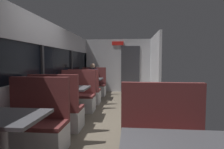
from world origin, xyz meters
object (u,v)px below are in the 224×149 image
Objects in this scene: dining_table_near_window at (3,124)px; bench_far_window_facing_end at (85,93)px; dining_table_mid_window at (69,92)px; seated_passenger at (93,82)px; bench_far_window_facing_entry at (93,87)px; bench_near_window_facing_entry at (35,129)px; bench_mid_window_facing_end at (57,113)px; dining_table_far_window at (89,81)px; bench_mid_window_facing_entry at (77,99)px.

bench_far_window_facing_end is at bearing 90.00° from dining_table_near_window.
bench_far_window_facing_end reaches higher than dining_table_mid_window.
dining_table_mid_window is at bearing 90.00° from dining_table_near_window.
bench_far_window_facing_entry is at bearing 90.00° from seated_passenger.
bench_near_window_facing_entry is 1.00× the size of bench_far_window_facing_end.
bench_mid_window_facing_end is 1.22× the size of dining_table_far_window.
bench_mid_window_facing_entry reaches higher than dining_table_near_window.
dining_table_mid_window is at bearing -90.00° from bench_far_window_facing_end.
seated_passenger reaches higher than bench_mid_window_facing_entry.
bench_far_window_facing_end is 1.00× the size of bench_far_window_facing_entry.
dining_table_mid_window is 1.00× the size of dining_table_far_window.
bench_mid_window_facing_entry is (0.00, 1.40, 0.00)m from bench_mid_window_facing_end.
bench_near_window_facing_entry is 2.27m from bench_mid_window_facing_entry.
dining_table_near_window is at bearing -90.00° from bench_far_window_facing_end.
seated_passenger is at bearing 90.00° from bench_mid_window_facing_end.
dining_table_mid_window is (0.00, 1.57, 0.31)m from bench_near_window_facing_entry.
dining_table_far_window is 0.64m from seated_passenger.
dining_table_mid_window is 2.27m from dining_table_far_window.
bench_far_window_facing_end is 1.40m from bench_far_window_facing_entry.
dining_table_mid_window is 0.77m from bench_mid_window_facing_end.
seated_passenger is (0.00, 5.17, -0.10)m from dining_table_near_window.
dining_table_far_window is at bearing -90.00° from bench_far_window_facing_entry.
bench_near_window_facing_entry and bench_mid_window_facing_end have the same top height.
dining_table_near_window is 0.82× the size of bench_near_window_facing_entry.
bench_mid_window_facing_entry and bench_far_window_facing_entry have the same top height.
bench_mid_window_facing_entry is (0.00, 2.97, -0.31)m from dining_table_near_window.
seated_passenger is (0.00, 1.33, 0.21)m from bench_far_window_facing_end.
bench_near_window_facing_entry is 1.22× the size of dining_table_mid_window.
bench_mid_window_facing_entry is (0.00, 2.27, 0.00)m from bench_near_window_facing_entry.
bench_mid_window_facing_entry is at bearing -90.00° from dining_table_far_window.
bench_mid_window_facing_end and bench_far_window_facing_entry have the same top height.
bench_mid_window_facing_end and bench_mid_window_facing_entry have the same top height.
dining_table_far_window is (0.00, 3.84, 0.31)m from bench_near_window_facing_entry.
dining_table_mid_window is at bearing -90.00° from bench_mid_window_facing_entry.
seated_passenger reaches higher than bench_far_window_facing_end.
dining_table_mid_window is at bearing -90.00° from seated_passenger.
bench_mid_window_facing_end is at bearing 90.00° from bench_near_window_facing_entry.
bench_far_window_facing_end is at bearing 90.00° from dining_table_mid_window.
dining_table_mid_window is 0.82× the size of bench_mid_window_facing_entry.
dining_table_mid_window is at bearing -90.00° from dining_table_far_window.
dining_table_mid_window is 2.99m from bench_far_window_facing_entry.
bench_near_window_facing_entry is at bearing -90.00° from bench_far_window_facing_end.
dining_table_near_window is 5.17m from seated_passenger.
bench_mid_window_facing_end is 3.60m from seated_passenger.
seated_passenger reaches higher than dining_table_near_window.
bench_far_window_facing_end is at bearing 90.00° from bench_near_window_facing_entry.
bench_far_window_facing_entry is 0.22m from seated_passenger.
bench_near_window_facing_entry reaches higher than dining_table_far_window.
dining_table_near_window is 0.82× the size of bench_far_window_facing_end.
bench_mid_window_facing_entry is 2.27m from bench_far_window_facing_entry.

